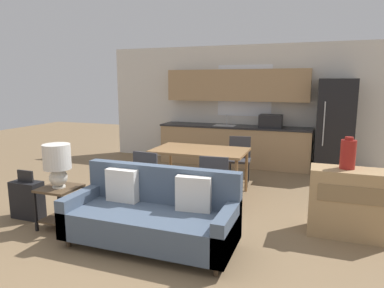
{
  "coord_description": "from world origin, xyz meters",
  "views": [
    {
      "loc": [
        1.75,
        -3.25,
        1.86
      ],
      "look_at": [
        0.01,
        1.5,
        0.95
      ],
      "focal_mm": 32.0,
      "sensor_mm": 36.0,
      "label": 1
    }
  ],
  "objects_px": {
    "dining_chair_far_right": "(239,157)",
    "suitcase": "(27,199)",
    "dining_table": "(200,153)",
    "dining_chair_near_left": "(150,175)",
    "refrigerator": "(335,127)",
    "vase": "(348,154)",
    "side_table": "(60,200)",
    "dining_chair_near_right": "(215,181)",
    "couch": "(153,216)",
    "table_lamp": "(57,162)",
    "credenza": "(349,203)"
  },
  "relations": [
    {
      "from": "vase",
      "to": "dining_chair_far_right",
      "type": "relative_size",
      "value": 0.45
    },
    {
      "from": "dining_table",
      "to": "vase",
      "type": "relative_size",
      "value": 3.98
    },
    {
      "from": "side_table",
      "to": "vase",
      "type": "xyz_separation_m",
      "value": [
        3.43,
        1.05,
        0.65
      ]
    },
    {
      "from": "couch",
      "to": "dining_chair_near_right",
      "type": "relative_size",
      "value": 2.25
    },
    {
      "from": "dining_chair_near_right",
      "to": "suitcase",
      "type": "bearing_deg",
      "value": 16.56
    },
    {
      "from": "side_table",
      "to": "dining_chair_near_left",
      "type": "height_order",
      "value": "dining_chair_near_left"
    },
    {
      "from": "dining_chair_far_right",
      "to": "suitcase",
      "type": "xyz_separation_m",
      "value": [
        -2.39,
        -2.65,
        -0.23
      ]
    },
    {
      "from": "refrigerator",
      "to": "table_lamp",
      "type": "xyz_separation_m",
      "value": [
        -3.39,
        -4.12,
        -0.09
      ]
    },
    {
      "from": "dining_chair_near_left",
      "to": "dining_table",
      "type": "bearing_deg",
      "value": -115.79
    },
    {
      "from": "refrigerator",
      "to": "dining_chair_far_right",
      "type": "relative_size",
      "value": 2.23
    },
    {
      "from": "dining_table",
      "to": "dining_chair_far_right",
      "type": "xyz_separation_m",
      "value": [
        0.48,
        0.83,
        -0.2
      ]
    },
    {
      "from": "refrigerator",
      "to": "suitcase",
      "type": "bearing_deg",
      "value": -135.26
    },
    {
      "from": "couch",
      "to": "credenza",
      "type": "height_order",
      "value": "couch"
    },
    {
      "from": "couch",
      "to": "side_table",
      "type": "relative_size",
      "value": 3.63
    },
    {
      "from": "dining_table",
      "to": "dining_chair_near_left",
      "type": "height_order",
      "value": "dining_chair_near_left"
    },
    {
      "from": "table_lamp",
      "to": "vase",
      "type": "relative_size",
      "value": 1.45
    },
    {
      "from": "vase",
      "to": "dining_chair_far_right",
      "type": "bearing_deg",
      "value": 134.71
    },
    {
      "from": "refrigerator",
      "to": "vase",
      "type": "relative_size",
      "value": 5.0
    },
    {
      "from": "vase",
      "to": "suitcase",
      "type": "relative_size",
      "value": 0.57
    },
    {
      "from": "dining_chair_far_right",
      "to": "suitcase",
      "type": "distance_m",
      "value": 3.58
    },
    {
      "from": "couch",
      "to": "dining_chair_far_right",
      "type": "relative_size",
      "value": 2.25
    },
    {
      "from": "vase",
      "to": "dining_chair_near_right",
      "type": "xyz_separation_m",
      "value": [
        -1.67,
        0.07,
        -0.52
      ]
    },
    {
      "from": "credenza",
      "to": "dining_chair_far_right",
      "type": "distance_m",
      "value": 2.46
    },
    {
      "from": "table_lamp",
      "to": "suitcase",
      "type": "xyz_separation_m",
      "value": [
        -0.66,
        0.1,
        -0.61
      ]
    },
    {
      "from": "dining_chair_near_left",
      "to": "dining_chair_far_right",
      "type": "distance_m",
      "value": 1.95
    },
    {
      "from": "vase",
      "to": "side_table",
      "type": "bearing_deg",
      "value": -163.03
    },
    {
      "from": "credenza",
      "to": "dining_chair_near_right",
      "type": "distance_m",
      "value": 1.73
    },
    {
      "from": "table_lamp",
      "to": "credenza",
      "type": "bearing_deg",
      "value": 16.36
    },
    {
      "from": "couch",
      "to": "table_lamp",
      "type": "xyz_separation_m",
      "value": [
        -1.33,
        -0.0,
        0.53
      ]
    },
    {
      "from": "dining_chair_near_left",
      "to": "dining_chair_near_right",
      "type": "relative_size",
      "value": 1.0
    },
    {
      "from": "refrigerator",
      "to": "dining_chair_near_left",
      "type": "bearing_deg",
      "value": -130.96
    },
    {
      "from": "couch",
      "to": "table_lamp",
      "type": "distance_m",
      "value": 1.43
    },
    {
      "from": "dining_chair_near_left",
      "to": "suitcase",
      "type": "xyz_separation_m",
      "value": [
        -1.41,
        -0.97,
        -0.23
      ]
    },
    {
      "from": "refrigerator",
      "to": "dining_chair_near_left",
      "type": "distance_m",
      "value": 4.06
    },
    {
      "from": "couch",
      "to": "dining_table",
      "type": "bearing_deg",
      "value": 92.35
    },
    {
      "from": "couch",
      "to": "side_table",
      "type": "height_order",
      "value": "couch"
    },
    {
      "from": "table_lamp",
      "to": "dining_chair_near_left",
      "type": "xyz_separation_m",
      "value": [
        0.75,
        1.07,
        -0.38
      ]
    },
    {
      "from": "dining_chair_near_left",
      "to": "dining_chair_far_right",
      "type": "xyz_separation_m",
      "value": [
        0.98,
        1.68,
        0.0
      ]
    },
    {
      "from": "dining_chair_far_right",
      "to": "suitcase",
      "type": "height_order",
      "value": "dining_chair_far_right"
    },
    {
      "from": "dining_table",
      "to": "dining_chair_far_right",
      "type": "relative_size",
      "value": 1.77
    },
    {
      "from": "refrigerator",
      "to": "dining_table",
      "type": "xyz_separation_m",
      "value": [
        -2.15,
        -2.2,
        -0.27
      ]
    },
    {
      "from": "table_lamp",
      "to": "refrigerator",
      "type": "bearing_deg",
      "value": 50.53
    },
    {
      "from": "dining_table",
      "to": "side_table",
      "type": "height_order",
      "value": "dining_table"
    },
    {
      "from": "dining_chair_near_right",
      "to": "vase",
      "type": "bearing_deg",
      "value": 171.4
    },
    {
      "from": "side_table",
      "to": "credenza",
      "type": "height_order",
      "value": "credenza"
    },
    {
      "from": "dining_chair_near_right",
      "to": "side_table",
      "type": "bearing_deg",
      "value": 26.06
    },
    {
      "from": "dining_chair_far_right",
      "to": "vase",
      "type": "bearing_deg",
      "value": -52.87
    },
    {
      "from": "suitcase",
      "to": "side_table",
      "type": "bearing_deg",
      "value": -8.37
    },
    {
      "from": "dining_table",
      "to": "dining_chair_near_right",
      "type": "distance_m",
      "value": 0.97
    },
    {
      "from": "dining_table",
      "to": "vase",
      "type": "xyz_separation_m",
      "value": [
        2.17,
        -0.87,
        0.31
      ]
    }
  ]
}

